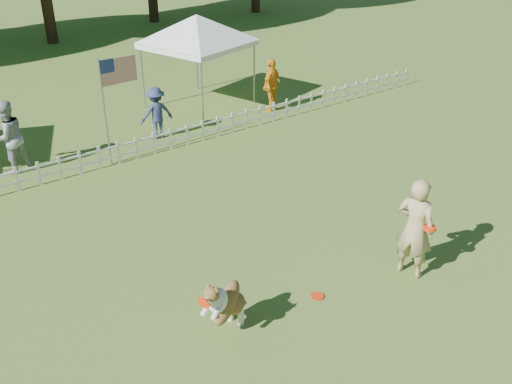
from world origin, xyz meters
The scene contains 10 objects.
ground centered at (0.00, 0.00, 0.00)m, with size 120.00×120.00×0.00m, color #456520.
picket_fence centered at (0.00, 7.00, 0.30)m, with size 22.00×0.08×0.60m, color white, non-canonical shape.
handler centered at (1.88, -0.49, 0.94)m, with size 0.69×0.45×1.89m, color tan.
dog centered at (-1.59, 0.20, 0.56)m, with size 1.08×0.36×1.12m, color brown, non-canonical shape.
frisbee_on_turf centered at (0.10, -0.02, 0.01)m, with size 0.24×0.24×0.02m, color red.
canopy_tent_right centered at (3.78, 9.58, 1.40)m, with size 2.70×2.70×2.79m, color white, non-canonical shape.
flag_pole centered at (-0.43, 7.10, 1.35)m, with size 1.03×0.11×2.69m, color gray, non-canonical shape.
spectator_a centered at (-2.50, 8.15, 0.90)m, with size 0.88×0.68×1.80m, color #999A9E.
spectator_b centered at (1.37, 7.96, 0.72)m, with size 0.94×0.54×1.45m, color navy.
spectator_c centered at (5.31, 7.82, 0.82)m, with size 0.97×0.40×1.65m, color orange.
Camera 1 is at (-5.40, -5.57, 6.09)m, focal length 40.00 mm.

